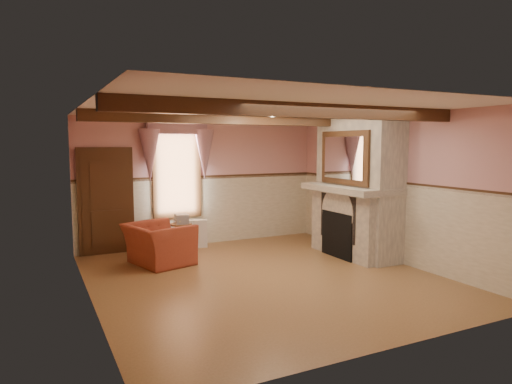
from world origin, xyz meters
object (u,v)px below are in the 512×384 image
armchair (159,244)px  oil_lamp (337,177)px  bowl (348,183)px  mantel_clock (335,179)px  radiator (191,234)px  side_table (182,236)px

armchair → oil_lamp: 3.84m
bowl → mantel_clock: (0.00, 0.44, 0.06)m
bowl → radiator: bearing=142.8°
side_table → bowl: (2.85, -2.00, 1.19)m
bowl → mantel_clock: bearing=90.0°
radiator → oil_lamp: 3.35m
mantel_clock → bowl: bearing=-90.0°
bowl → armchair: bearing=165.0°
radiator → bowl: bowl is taller
oil_lamp → armchair: bearing=170.7°
armchair → oil_lamp: size_ratio=4.18×
side_table → armchair: bearing=-126.2°
armchair → oil_lamp: oil_lamp is taller
side_table → oil_lamp: size_ratio=1.96×
side_table → radiator: radiator is taller
mantel_clock → armchair: bearing=171.7°
side_table → radiator: 0.21m
side_table → bowl: size_ratio=1.56×
radiator → oil_lamp: (2.64, -1.63, 1.26)m
side_table → radiator: bearing=0.0°
armchair → bowl: bearing=-120.2°
armchair → radiator: bearing=-58.2°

